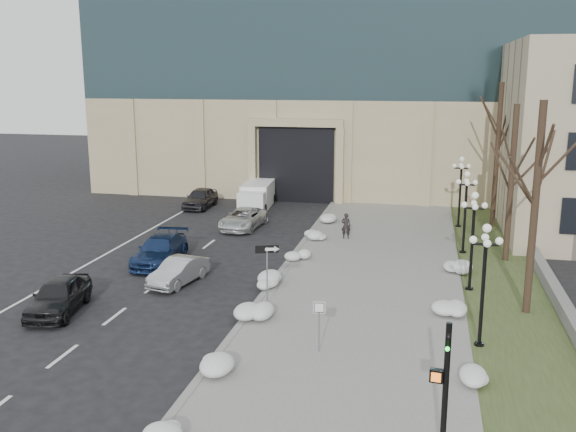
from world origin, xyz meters
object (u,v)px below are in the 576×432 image
at_px(one_way_sign, 271,256).
at_px(lamppost_a, 484,269).
at_px(lamppost_c, 466,201).
at_px(traffic_signal, 444,395).
at_px(keep_sign, 319,316).
at_px(lamppost_b, 473,228).
at_px(car_a, 59,296).
at_px(pedestrian, 346,226).
at_px(box_truck, 257,195).
at_px(car_c, 160,250).
at_px(car_b, 179,271).
at_px(lamppost_d, 461,182).
at_px(car_d, 243,219).
at_px(car_e, 200,198).

relative_size(one_way_sign, lamppost_a, 0.60).
bearing_deg(lamppost_c, traffic_signal, -94.18).
bearing_deg(lamppost_a, keep_sign, -162.28).
bearing_deg(traffic_signal, lamppost_a, 85.88).
height_order(one_way_sign, lamppost_c, lamppost_c).
bearing_deg(lamppost_b, lamppost_a, -90.00).
bearing_deg(car_a, lamppost_b, 9.75).
height_order(pedestrian, keep_sign, keep_sign).
distance_m(box_truck, one_way_sign, 21.88).
xyz_separation_m(car_c, traffic_signal, (14.52, -15.45, 1.21)).
bearing_deg(lamppost_c, car_b, -148.83).
relative_size(lamppost_b, lamppost_d, 1.00).
distance_m(car_a, box_truck, 23.51).
relative_size(pedestrian, lamppost_d, 0.33).
distance_m(car_c, box_truck, 15.67).
relative_size(car_d, keep_sign, 2.33).
bearing_deg(traffic_signal, lamppost_d, 93.77).
xyz_separation_m(one_way_sign, lamppost_d, (8.58, 17.10, 0.73)).
bearing_deg(keep_sign, lamppost_c, 61.58).
relative_size(car_d, lamppost_a, 0.99).
distance_m(car_e, traffic_signal, 34.64).
distance_m(car_c, lamppost_c, 17.05).
xyz_separation_m(pedestrian, lamppost_b, (6.89, -8.22, 2.16)).
bearing_deg(pedestrian, car_a, 51.87).
relative_size(car_b, car_e, 0.86).
relative_size(lamppost_a, lamppost_d, 1.00).
bearing_deg(lamppost_b, one_way_sign, -154.48).
relative_size(keep_sign, lamppost_c, 0.43).
xyz_separation_m(car_a, car_d, (3.41, 16.41, -0.10)).
distance_m(keep_sign, lamppost_d, 22.16).
height_order(keep_sign, traffic_signal, traffic_signal).
bearing_deg(one_way_sign, lamppost_a, -35.24).
bearing_deg(car_c, car_e, 96.85).
distance_m(box_truck, lamppost_d, 15.46).
distance_m(car_c, one_way_sign, 9.29).
relative_size(car_e, one_way_sign, 1.56).
distance_m(pedestrian, traffic_signal, 23.13).
bearing_deg(car_b, car_c, 138.13).
bearing_deg(car_e, traffic_signal, -60.63).
distance_m(one_way_sign, lamppost_c, 13.65).
relative_size(car_d, box_truck, 0.79).
relative_size(car_e, lamppost_c, 0.93).
distance_m(car_d, lamppost_a, 21.61).
relative_size(lamppost_b, lamppost_c, 1.00).
bearing_deg(lamppost_d, car_b, -132.87).
relative_size(car_a, car_d, 0.94).
bearing_deg(keep_sign, box_truck, 102.59).
height_order(pedestrian, traffic_signal, traffic_signal).
relative_size(pedestrian, traffic_signal, 0.40).
height_order(pedestrian, lamppost_c, lamppost_c).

